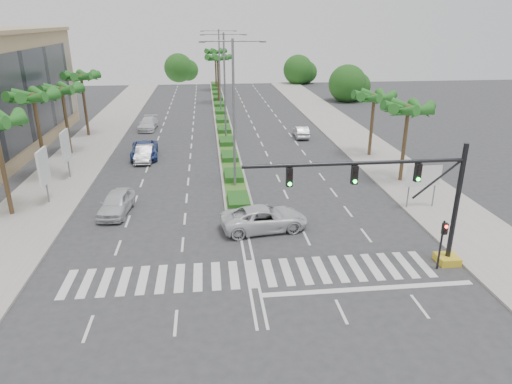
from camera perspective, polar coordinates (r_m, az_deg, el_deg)
The scene contains 26 objects.
ground at distance 25.97m, azimuth -0.54°, elevation -10.19°, with size 160.00×160.00×0.00m, color #333335.
footpath_right at distance 47.49m, azimuth 15.53°, elevation 3.80°, with size 6.00×120.00×0.15m, color gray.
footpath_left at distance 46.07m, azimuth -22.39°, elevation 2.45°, with size 6.00×120.00×0.15m, color gray.
median at distance 68.48m, azimuth -4.38°, elevation 9.61°, with size 2.20×75.00×0.20m, color gray.
median_grass at distance 68.46m, azimuth -4.38°, elevation 9.71°, with size 1.80×75.00×0.04m, color #386221.
signal_gantry at distance 26.84m, azimuth 19.55°, elevation -2.14°, with size 12.60×1.20×7.20m.
pedestrian_signal at distance 27.44m, azimuth 22.30°, elevation -5.25°, with size 0.28×0.36×3.00m.
direction_sign at distance 35.69m, azimuth 20.18°, elevation 1.69°, with size 2.70×0.11×3.40m.
billboard_near at distance 37.76m, azimuth -25.04°, elevation 2.82°, with size 0.18×2.10×4.35m.
billboard_far at distance 43.26m, azimuth -22.69°, elevation 5.28°, with size 0.18×2.10×4.35m.
palm_left_mid at distance 43.08m, azimuth -26.05°, elevation 10.36°, with size 4.57×4.68×7.95m.
palm_left_far at distance 50.69m, azimuth -23.08°, elevation 11.42°, with size 4.57×4.68×7.35m.
palm_left_end at distance 58.30m, azimuth -21.01°, elevation 13.12°, with size 4.57×4.68×7.75m.
palm_right_near at distance 40.45m, azimuth 18.48°, elevation 9.57°, with size 4.57×4.68×7.05m.
palm_right_far at distance 47.78m, azimuth 14.55°, elevation 11.20°, with size 4.57×4.68×6.75m.
palm_median_a at distance 77.42m, azimuth -4.82°, elevation 16.18°, with size 4.57×4.68×8.05m.
palm_median_b at distance 92.38m, azimuth -5.12°, elevation 16.92°, with size 4.57×4.68×8.05m.
streetlight_near at distance 36.80m, azimuth -2.80°, elevation 10.53°, with size 5.10×0.25×12.00m.
streetlight_mid at distance 52.60m, azimuth -3.94°, elevation 13.62°, with size 5.10×0.25×12.00m.
streetlight_far at distance 68.49m, azimuth -4.57°, elevation 15.28°, with size 5.10×0.25×12.00m.
car_parked_a at distance 34.78m, azimuth -17.06°, elevation -1.31°, with size 1.92×4.77×1.62m, color silver.
car_parked_b at distance 47.16m, azimuth -13.77°, elevation 4.72°, with size 1.62×4.64×1.53m, color #B7B6BC.
car_parked_c at distance 48.30m, azimuth -13.77°, elevation 5.12°, with size 2.61×5.66×1.57m, color navy.
car_parked_d at distance 60.88m, azimuth -13.33°, elevation 8.31°, with size 2.09×5.14×1.49m, color silver.
car_crossing at distance 30.73m, azimuth 1.04°, elevation -3.30°, with size 2.70×5.87×1.63m, color silver.
car_right at distance 55.49m, azimuth 5.65°, elevation 7.53°, with size 1.47×4.23×1.39m, color #ABACAF.
Camera 1 is at (-2.19, -22.14, 13.39)m, focal length 32.00 mm.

